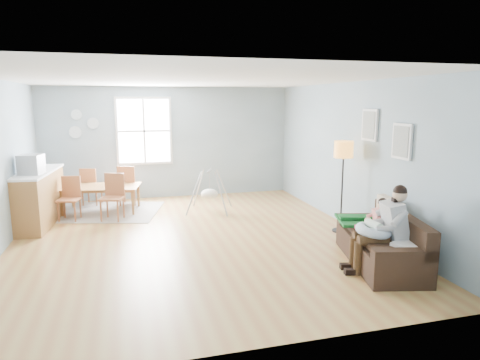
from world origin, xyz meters
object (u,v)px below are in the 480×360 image
object	(u,v)px
floor_lamp	(343,157)
chair_sw	(70,196)
chair_ne	(128,183)
chair_nw	(90,184)
sofa	(384,246)
baby_swing	(209,193)
chair_se	(113,194)
monitor	(31,164)
counter	(39,198)
toddler	(376,218)
storage_cube	(411,261)
dining_table	(102,199)
father	(384,226)

from	to	relation	value
floor_lamp	chair_sw	xyz separation A→B (m)	(-4.84, 2.18, -0.88)
chair_ne	chair_nw	bearing A→B (deg)	164.34
sofa	baby_swing	bearing A→B (deg)	117.10
chair_se	monitor	world-z (taller)	monitor
counter	toddler	bearing A→B (deg)	-32.79
toddler	storage_cube	distance (m)	0.87
toddler	dining_table	distance (m)	5.75
floor_lamp	chair_ne	distance (m)	4.90
sofa	chair_nw	xyz separation A→B (m)	(-4.37, 4.91, 0.22)
toddler	floor_lamp	world-z (taller)	floor_lamp
sofa	monitor	world-z (taller)	monitor
sofa	floor_lamp	world-z (taller)	floor_lamp
father	toddler	size ratio (longest dim) A/B	1.63
father	dining_table	xyz separation A→B (m)	(-3.92, 4.46, -0.37)
dining_table	baby_swing	world-z (taller)	baby_swing
sofa	chair_ne	xyz separation A→B (m)	(-3.54, 4.68, 0.26)
sofa	father	bearing A→B (deg)	-127.65
counter	monitor	bearing A→B (deg)	-93.36
sofa	chair_ne	distance (m)	5.88
chair_se	monitor	distance (m)	1.60
chair_sw	counter	distance (m)	0.59
father	counter	bearing A→B (deg)	143.20
sofa	chair_ne	size ratio (longest dim) A/B	2.17
father	monitor	xyz separation A→B (m)	(-5.04, 3.40, 0.57)
chair_se	counter	xyz separation A→B (m)	(-1.37, -0.03, 0.00)
dining_table	chair_se	size ratio (longest dim) A/B	1.72
sofa	father	world-z (taller)	father
chair_se	chair_nw	xyz separation A→B (m)	(-0.53, 1.36, -0.04)
storage_cube	chair_nw	bearing A→B (deg)	128.63
dining_table	baby_swing	size ratio (longest dim) A/B	1.39
toddler	baby_swing	xyz separation A→B (m)	(-1.83, 3.44, -0.23)
father	floor_lamp	world-z (taller)	floor_lamp
father	chair_nw	world-z (taller)	father
toddler	chair_nw	xyz separation A→B (m)	(-4.34, 4.72, -0.15)
toddler	dining_table	xyz separation A→B (m)	(-4.08, 4.04, -0.36)
dining_table	chair_nw	xyz separation A→B (m)	(-0.26, 0.68, 0.21)
father	floor_lamp	distance (m)	1.99
storage_cube	dining_table	xyz separation A→B (m)	(-4.13, 4.82, 0.03)
toddler	chair_se	distance (m)	5.09
monitor	baby_swing	world-z (taller)	monitor
toddler	chair_sw	world-z (taller)	toddler
chair_nw	chair_ne	xyz separation A→B (m)	(0.83, -0.23, 0.04)
chair_se	chair_sw	bearing A→B (deg)	165.19
chair_sw	monitor	size ratio (longest dim) A/B	1.95
dining_table	toddler	bearing A→B (deg)	-34.03
toddler	chair_ne	distance (m)	5.70
father	monitor	world-z (taller)	monitor
toddler	chair_sw	size ratio (longest dim) A/B	0.86
storage_cube	monitor	world-z (taller)	monitor
chair_se	chair_ne	distance (m)	1.17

